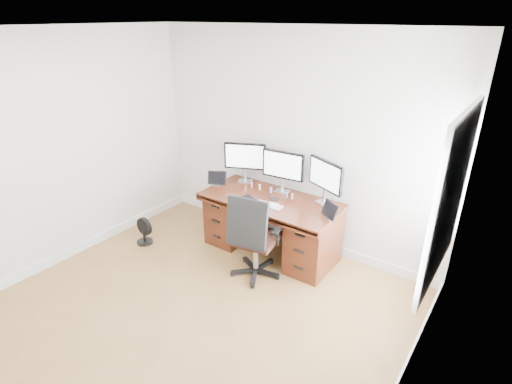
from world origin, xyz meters
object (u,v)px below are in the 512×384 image
Objects in this scene: desk at (271,223)px; floor_fan at (144,231)px; monitor_center at (283,167)px; keyboard at (267,204)px; office_chair at (254,250)px.

floor_fan is at bearing -151.21° from desk.
monitor_center is 2.05× the size of keyboard.
floor_fan is 2.03m from monitor_center.
office_chair is (0.14, -0.56, -0.06)m from desk.
keyboard is at bearing 92.56° from office_chair.
monitor_center is (-0.14, 0.80, 0.74)m from office_chair.
keyboard is (0.05, -0.43, -0.33)m from monitor_center.
keyboard is (0.05, -0.19, 0.36)m from desk.
monitor_center is (1.48, 1.05, 0.91)m from floor_fan.
keyboard is at bearing -88.40° from monitor_center.
floor_fan is 1.35× the size of keyboard.
desk reaches higher than floor_fan.
desk is 6.34× the size of keyboard.
desk is 0.58m from office_chair.
office_chair is 1.10m from monitor_center.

